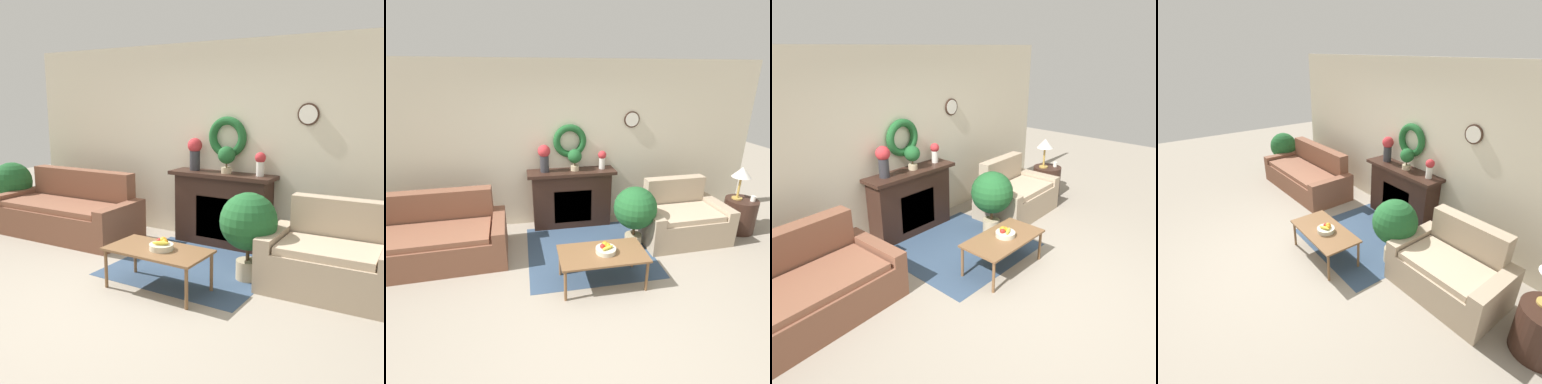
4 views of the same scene
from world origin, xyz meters
TOP-DOWN VIEW (x-y plane):
  - ground_plane at (0.00, 0.00)m, footprint 16.00×16.00m
  - floor_rug at (0.19, 1.29)m, footprint 1.80×1.67m
  - wall_back at (0.00, 2.40)m, footprint 6.80×0.18m
  - fireplace at (0.08, 2.20)m, footprint 1.45×0.41m
  - couch_left at (-2.07, 1.48)m, footprint 2.18×1.04m
  - loveseat_right at (1.72, 1.44)m, footprint 1.37×0.91m
  - coffee_table at (0.19, 0.54)m, footprint 1.07×0.57m
  - fruit_bowl at (0.23, 0.55)m, footprint 0.25×0.25m
  - side_table_by_loveseat at (2.80, 1.47)m, footprint 0.51×0.51m
  - table_lamp at (2.73, 1.52)m, footprint 0.29×0.29m
  - mug at (2.91, 1.38)m, footprint 0.07×0.07m
  - vase_on_mantel_left at (-0.35, 2.20)m, footprint 0.20×0.20m
  - vase_on_mantel_right at (0.60, 2.20)m, footprint 0.14×0.14m
  - potted_plant_on_mantel at (0.14, 2.18)m, footprint 0.23×0.23m
  - potted_plant_floor_by_loveseat at (0.87, 1.27)m, footprint 0.63×0.63m

SIDE VIEW (x-z plane):
  - ground_plane at x=0.00m, z-range 0.00..0.00m
  - floor_rug at x=0.19m, z-range 0.00..0.01m
  - side_table_by_loveseat at x=2.80m, z-range 0.00..0.56m
  - couch_left at x=-2.07m, z-range -0.15..0.77m
  - loveseat_right at x=1.72m, z-range -0.14..0.77m
  - coffee_table at x=0.19m, z-range 0.18..0.62m
  - fruit_bowl at x=0.23m, z-range 0.42..0.54m
  - fireplace at x=0.08m, z-range 0.01..1.00m
  - mug at x=2.91m, z-range 0.56..0.65m
  - potted_plant_floor_by_loveseat at x=0.87m, z-range 0.14..1.11m
  - table_lamp at x=2.73m, z-range 0.72..1.26m
  - vase_on_mantel_right at x=0.60m, z-range 1.02..1.32m
  - potted_plant_on_mantel at x=0.14m, z-range 1.03..1.39m
  - vase_on_mantel_left at x=-0.35m, z-range 1.03..1.47m
  - wall_back at x=0.00m, z-range 0.00..2.70m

